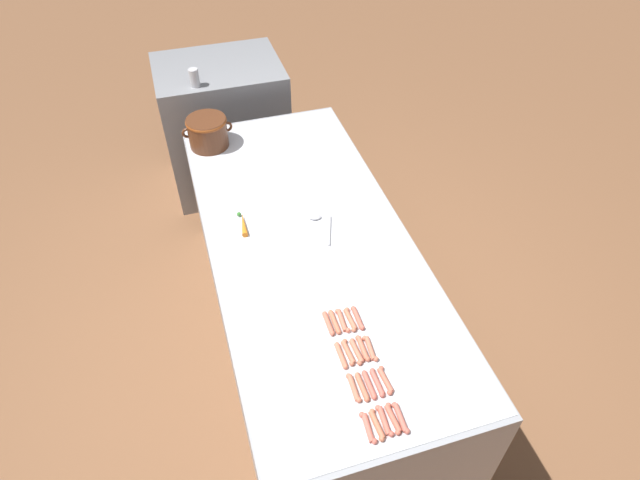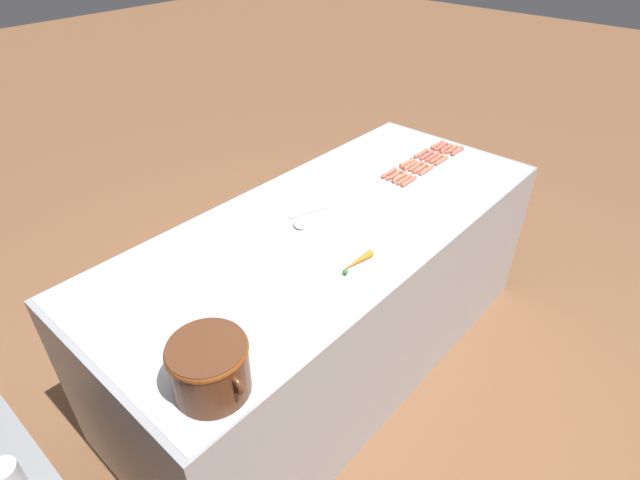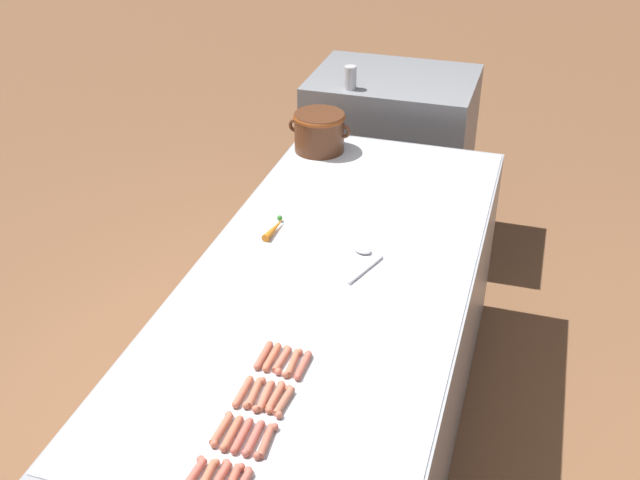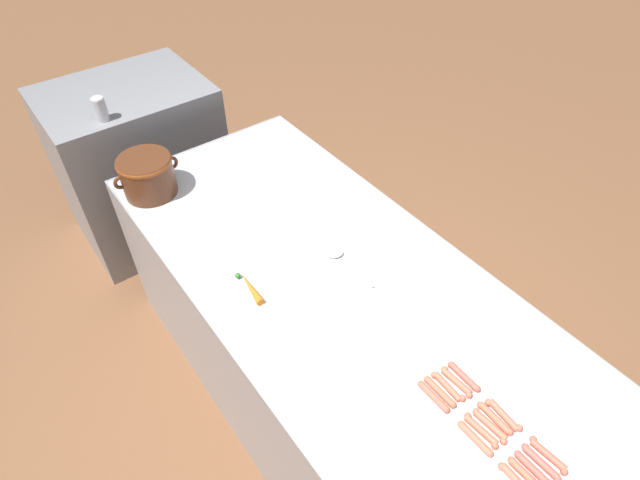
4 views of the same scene
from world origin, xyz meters
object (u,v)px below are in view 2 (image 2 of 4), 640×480
Objects in this scene: hot_dog_8 at (446,148)px; hot_dog_16 at (437,145)px; hot_dog_10 at (416,166)px; hot_dog_18 at (407,163)px; hot_dog_14 at (411,165)px; hot_dog_4 at (452,149)px; hot_dog_5 at (437,158)px; hot_dog_6 at (421,168)px; hot_dog_7 at (405,179)px; hot_dog_3 at (409,181)px; hot_dog_15 at (394,175)px; hot_dog_9 at (432,157)px; hot_dog_11 at (400,177)px; hot_dog_19 at (389,173)px; hot_dog_2 at (426,170)px; bean_pot at (209,365)px; hot_dog_12 at (441,146)px; hot_dog_13 at (427,155)px; carrot at (356,262)px; serving_spoon at (303,221)px; hot_dog_17 at (422,153)px; hot_dog_1 at (441,160)px; hot_dog_0 at (457,151)px.

hot_dog_16 is (0.06, -0.01, 0.00)m from hot_dog_8.
hot_dog_10 is (0.00, 0.32, 0.00)m from hot_dog_8.
hot_dog_8 is 0.33m from hot_dog_18.
hot_dog_10 and hot_dog_14 have the same top height.
hot_dog_4 and hot_dog_5 have the same top height.
hot_dog_7 is (-0.01, 0.17, 0.00)m from hot_dog_6.
hot_dog_3 and hot_dog_6 have the same top height.
hot_dog_9 is at bearing -96.17° from hot_dog_15.
hot_dog_14 is 1.00× the size of hot_dog_16.
hot_dog_11 and hot_dog_14 have the same top height.
hot_dog_18 is (0.07, -0.17, 0.00)m from hot_dog_11.
hot_dog_10 is at bearing -112.38° from hot_dog_19.
bean_pot is at bearing 99.58° from hot_dog_2.
hot_dog_7 is 0.50m from hot_dog_12.
hot_dog_8 is 0.04m from hot_dog_12.
hot_dog_6 is 1.00× the size of hot_dog_13.
hot_dog_18 and hot_dog_19 have the same top height.
carrot is at bearing 113.75° from hot_dog_15.
hot_dog_10 is at bearing -96.40° from serving_spoon.
hot_dog_10 is at bearing 89.63° from hot_dog_8.
hot_dog_15 is 0.17m from hot_dog_18.
hot_dog_13 is 1.00× the size of hot_dog_16.
hot_dog_12 is 1.15m from serving_spoon.
hot_dog_11 is 0.34m from hot_dog_17.
hot_dog_16 is (0.13, -0.33, 0.00)m from hot_dog_2.
hot_dog_2 is 0.07m from hot_dog_10.
hot_dog_3 is at bearing 178.42° from hot_dog_7.
hot_dog_5 is 1.90m from bean_pot.
hot_dog_14 is at bearing 0.74° from hot_dog_6.
hot_dog_18 is (0.13, 0.15, 0.00)m from hot_dog_1.
hot_dog_7 is 0.34m from hot_dog_13.
hot_dog_7 and hot_dog_16 have the same top height.
hot_dog_14 is at bearing -90.09° from hot_dog_15.
hot_dog_2 is (0.00, 0.16, 0.00)m from hot_dog_1.
hot_dog_11 is 0.17m from hot_dog_14.
carrot is at bearing 109.97° from hot_dog_14.
hot_dog_5 is 0.34m from hot_dog_19.
hot_dog_6 is at bearing -122.18° from hot_dog_19.
hot_dog_6 is (0.03, 0.01, 0.00)m from hot_dog_2.
hot_dog_15 is 0.44× the size of bean_pot.
carrot is at bearing 103.40° from hot_dog_8.
hot_dog_8 is 1.00× the size of hot_dog_12.
hot_dog_15 is (0.04, 0.49, 0.00)m from hot_dog_8.
hot_dog_9 is at bearing 90.01° from hot_dog_8.
hot_dog_14 is (0.10, 0.16, 0.00)m from hot_dog_1.
hot_dog_12 is 0.74× the size of carrot.
hot_dog_0 is 0.07m from hot_dog_8.
hot_dog_9 is 0.16m from hot_dog_10.
hot_dog_15 is 0.66m from serving_spoon.
hot_dog_0 is 1.00× the size of hot_dog_8.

